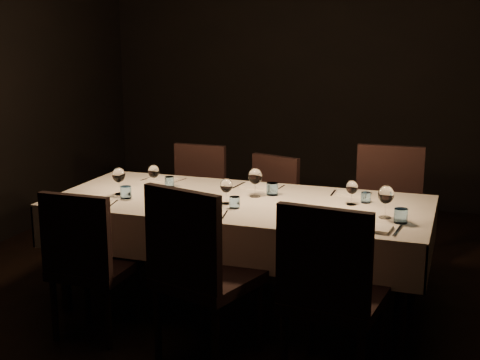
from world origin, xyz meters
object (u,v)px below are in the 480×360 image
(chair_near_right, at_px, (330,288))
(chair_far_left, at_px, (195,197))
(chair_near_center, at_px, (198,268))
(chair_far_right, at_px, (387,211))
(chair_near_left, at_px, (87,258))
(chair_far_center, at_px, (268,206))
(dining_table, at_px, (240,211))

(chair_near_right, height_order, chair_far_left, chair_near_right)
(chair_far_left, bearing_deg, chair_near_right, -48.39)
(chair_near_center, xyz_separation_m, chair_far_left, (-0.72, 1.68, -0.05))
(chair_far_left, height_order, chair_far_right, chair_far_right)
(chair_near_left, xyz_separation_m, chair_near_right, (1.52, -0.10, 0.04))
(chair_near_right, relative_size, chair_far_center, 1.16)
(chair_far_center, bearing_deg, chair_far_right, 12.26)
(chair_near_left, bearing_deg, chair_near_right, 176.30)
(chair_far_left, bearing_deg, chair_near_center, -65.96)
(chair_near_right, bearing_deg, chair_far_right, -86.84)
(chair_far_left, relative_size, chair_far_center, 1.06)
(dining_table, bearing_deg, chair_near_left, -133.83)
(chair_near_left, height_order, chair_far_right, chair_far_right)
(chair_near_right, bearing_deg, chair_far_center, -57.04)
(chair_near_right, distance_m, chair_far_right, 1.63)
(chair_far_left, height_order, chair_far_center, chair_far_left)
(dining_table, bearing_deg, chair_near_center, -87.93)
(chair_far_right, bearing_deg, chair_far_center, 173.23)
(chair_near_left, xyz_separation_m, chair_near_center, (0.76, -0.06, 0.05))
(chair_near_left, height_order, chair_far_center, chair_near_left)
(chair_near_right, height_order, chair_far_center, chair_near_right)
(chair_near_left, height_order, chair_near_right, chair_near_right)
(chair_far_right, bearing_deg, chair_near_right, -95.12)
(chair_near_center, bearing_deg, chair_near_left, 12.51)
(chair_far_center, bearing_deg, chair_far_left, -163.17)
(dining_table, distance_m, chair_far_right, 1.18)
(dining_table, relative_size, chair_near_right, 2.44)
(chair_near_left, bearing_deg, chair_far_left, -91.51)
(chair_far_left, xyz_separation_m, chair_far_center, (0.64, -0.01, -0.02))
(dining_table, bearing_deg, chair_near_right, -47.29)
(dining_table, bearing_deg, chair_far_left, 128.56)
(chair_near_center, bearing_deg, chair_far_left, -50.01)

